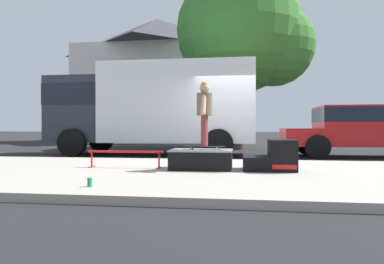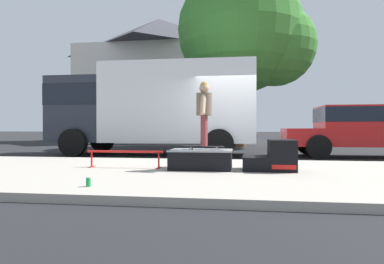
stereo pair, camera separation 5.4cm
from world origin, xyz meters
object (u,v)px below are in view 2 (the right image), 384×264
kicker_ramp (273,158)px  street_tree_main (247,34)px  pickup_truck_red (370,129)px  soda_can (88,182)px  skate_box (201,159)px  skater_kid (204,108)px  skateboard (204,147)px  grind_rail (125,155)px  box_truck (153,105)px

kicker_ramp → street_tree_main: 10.99m
pickup_truck_red → soda_can: bearing=-130.5°
skate_box → skater_kid: 0.99m
skateboard → skater_kid: skater_kid is taller
grind_rail → skateboard: 1.65m
grind_rail → street_tree_main: (2.57, 9.76, 4.93)m
soda_can → skate_box: bearing=60.1°
grind_rail → street_tree_main: size_ratio=0.19×
kicker_ramp → grind_rail: kicker_ramp is taller
grind_rail → box_truck: 5.07m
skate_box → box_truck: 5.56m
skateboard → box_truck: (-2.33, 4.92, 1.14)m
skate_box → skater_kid: skater_kid is taller
skater_kid → street_tree_main: size_ratio=0.15×
skate_box → grind_rail: 1.58m
skate_box → soda_can: size_ratio=9.59×
kicker_ramp → box_truck: bearing=126.9°
box_truck → street_tree_main: (3.26, 4.92, 3.61)m
skater_kid → street_tree_main: (0.93, 9.84, 4.00)m
skate_box → skater_kid: (0.06, -0.04, 0.99)m
kicker_ramp → box_truck: box_truck is taller
box_truck → pickup_truck_red: size_ratio=1.21×
street_tree_main → pickup_truck_red: bearing=-52.5°
grind_rail → skateboard: skateboard is taller
kicker_ramp → soda_can: 3.51m
soda_can → skateboard: bearing=58.4°
soda_can → box_truck: (-0.97, 7.13, 1.52)m
skater_kid → street_tree_main: street_tree_main is taller
soda_can → box_truck: bearing=97.8°
skateboard → box_truck: bearing=115.4°
skateboard → street_tree_main: size_ratio=0.09×
kicker_ramp → grind_rail: bearing=179.3°
skate_box → street_tree_main: (0.99, 9.80, 4.99)m
skate_box → grind_rail: skate_box is taller
skate_box → skateboard: bearing=-33.7°
grind_rail → pickup_truck_red: pickup_truck_red is taller
kicker_ramp → street_tree_main: bearing=92.3°
box_truck → street_tree_main: 6.92m
grind_rail → pickup_truck_red: bearing=37.2°
kicker_ramp → box_truck: size_ratio=0.14×
grind_rail → pickup_truck_red: size_ratio=0.28×
kicker_ramp → skateboard: size_ratio=1.26×
grind_rail → skateboard: bearing=-2.7°
skateboard → kicker_ramp: bearing=1.8°
skate_box → box_truck: size_ratio=0.17×
kicker_ramp → skateboard: bearing=-178.2°
skateboard → pickup_truck_red: 6.81m
grind_rail → soda_can: bearing=-83.0°
skate_box → skateboard: skateboard is taller
skater_kid → pickup_truck_red: (4.72, 4.90, -0.42)m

